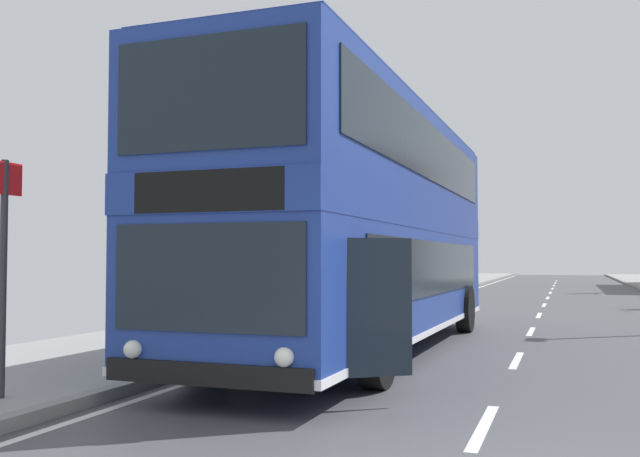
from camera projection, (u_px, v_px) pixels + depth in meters
name	position (u px, v px, depth m)	size (l,w,h in m)	color
double_decker_bus_main	(364.00, 225.00, 12.78)	(3.24, 11.67, 4.28)	navy
bus_stop_sign_near	(4.00, 250.00, 7.74)	(0.08, 0.44, 2.59)	#2D2D33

